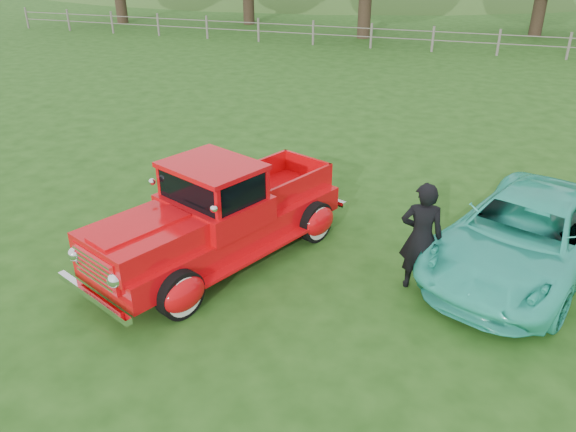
% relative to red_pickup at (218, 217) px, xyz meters
% --- Properties ---
extents(ground, '(140.00, 140.00, 0.00)m').
position_rel_red_pickup_xyz_m(ground, '(1.51, -0.99, -0.80)').
color(ground, '#1E4712').
rests_on(ground, ground).
extents(distant_hills, '(116.00, 60.00, 18.00)m').
position_rel_red_pickup_xyz_m(distant_hills, '(-2.58, 58.47, -5.34)').
color(distant_hills, '#315820').
rests_on(distant_hills, ground).
extents(fence_line, '(48.00, 0.12, 1.20)m').
position_rel_red_pickup_xyz_m(fence_line, '(1.51, 21.01, -0.19)').
color(fence_line, slate).
rests_on(fence_line, ground).
extents(red_pickup, '(3.59, 5.27, 1.78)m').
position_rel_red_pickup_xyz_m(red_pickup, '(0.00, 0.00, 0.00)').
color(red_pickup, black).
rests_on(red_pickup, ground).
extents(teal_sedan, '(3.73, 5.12, 1.29)m').
position_rel_red_pickup_xyz_m(teal_sedan, '(4.95, 1.27, -0.15)').
color(teal_sedan, '#32CBAF').
rests_on(teal_sedan, ground).
extents(man, '(0.72, 0.53, 1.81)m').
position_rel_red_pickup_xyz_m(man, '(3.36, 0.19, 0.11)').
color(man, black).
rests_on(man, ground).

